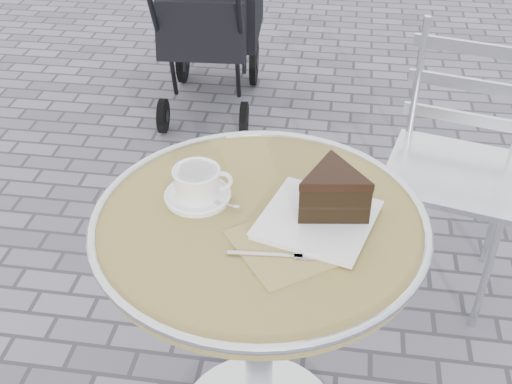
# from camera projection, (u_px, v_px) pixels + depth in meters

# --- Properties ---
(cafe_table) EXTENTS (0.72, 0.72, 0.74)m
(cafe_table) POSITION_uv_depth(u_px,v_px,m) (259.00, 276.00, 1.45)
(cafe_table) COLOR silver
(cafe_table) RESTS_ON ground
(cappuccino_set) EXTENTS (0.17, 0.14, 0.07)m
(cappuccino_set) POSITION_uv_depth(u_px,v_px,m) (198.00, 186.00, 1.39)
(cappuccino_set) COLOR white
(cappuccino_set) RESTS_ON cafe_table
(cake_plate_set) EXTENTS (0.33, 0.35, 0.12)m
(cake_plate_set) POSITION_uv_depth(u_px,v_px,m) (329.00, 199.00, 1.32)
(cake_plate_set) COLOR #9B8255
(cake_plate_set) RESTS_ON cafe_table
(bistro_chair) EXTENTS (0.47, 0.47, 0.87)m
(bistro_chair) POSITION_uv_depth(u_px,v_px,m) (461.00, 134.00, 2.01)
(bistro_chair) COLOR silver
(bistro_chair) RESTS_ON ground
(baby_stroller) EXTENTS (0.47, 0.94, 0.95)m
(baby_stroller) POSITION_uv_depth(u_px,v_px,m) (210.00, 21.00, 3.08)
(baby_stroller) COLOR black
(baby_stroller) RESTS_ON ground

